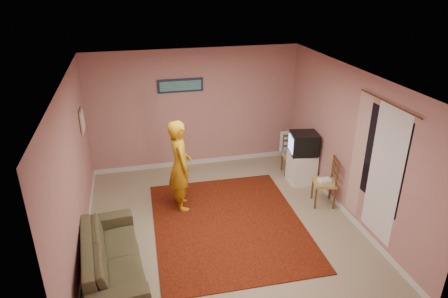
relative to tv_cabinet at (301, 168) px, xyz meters
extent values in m
plane|color=tan|center=(-1.95, -1.15, -0.32)|extent=(5.00, 5.00, 0.00)
cube|color=#AD7174|center=(-1.95, 1.35, 0.98)|extent=(4.50, 0.02, 2.60)
cube|color=#AD7174|center=(-1.95, -3.65, 0.98)|extent=(4.50, 0.02, 2.60)
cube|color=#AD7174|center=(-4.20, -1.15, 0.98)|extent=(0.02, 5.00, 2.60)
cube|color=#AD7174|center=(0.30, -1.15, 0.98)|extent=(0.02, 5.00, 2.60)
cube|color=white|center=(-1.95, -1.15, 2.28)|extent=(4.50, 5.00, 0.02)
cube|color=silver|center=(-1.95, 1.34, -0.27)|extent=(4.50, 0.02, 0.10)
cube|color=silver|center=(-4.19, -1.15, -0.27)|extent=(0.02, 5.00, 0.10)
cube|color=silver|center=(0.29, -1.15, -0.27)|extent=(0.02, 5.00, 0.10)
cube|color=black|center=(0.29, -2.05, 1.13)|extent=(0.01, 1.10, 1.50)
cube|color=silver|center=(0.28, -2.20, 0.93)|extent=(0.01, 0.75, 2.10)
cube|color=beige|center=(0.27, -1.50, 0.93)|extent=(0.01, 0.35, 2.10)
cylinder|color=brown|center=(0.25, -2.05, 2.00)|extent=(0.02, 1.40, 0.02)
cube|color=#151D3B|center=(-2.25, 1.32, 1.53)|extent=(0.95, 0.03, 0.28)
cube|color=#2E5F80|center=(-2.25, 1.30, 1.53)|extent=(0.86, 0.01, 0.20)
cube|color=tan|center=(-4.17, 0.45, 1.23)|extent=(0.03, 0.38, 0.42)
cube|color=silver|center=(-4.15, 0.45, 1.23)|extent=(0.01, 0.30, 0.34)
cube|color=black|center=(-1.84, -1.13, -0.31)|extent=(2.59, 3.21, 0.02)
cube|color=white|center=(0.00, 0.00, 0.00)|extent=(0.51, 0.46, 0.64)
cube|color=black|center=(0.00, 0.00, 0.54)|extent=(0.58, 0.55, 0.45)
cube|color=#8CB2F2|center=(-0.26, 0.04, 0.54)|extent=(0.08, 0.37, 0.32)
cube|color=tan|center=(-0.05, 0.41, 0.09)|extent=(0.42, 0.41, 0.05)
cube|color=brown|center=(-0.05, 0.41, 0.31)|extent=(0.39, 0.08, 0.44)
cube|color=#B6B6BB|center=(-0.05, 0.41, 0.15)|extent=(0.36, 0.27, 0.06)
cube|color=#7F9AD1|center=(-0.05, 0.60, 0.37)|extent=(0.41, 0.05, 0.43)
cube|color=tan|center=(0.05, -0.89, 0.13)|extent=(0.49, 0.51, 0.05)
cube|color=brown|center=(0.05, -0.89, 0.36)|extent=(0.15, 0.41, 0.48)
cube|color=white|center=(0.05, -0.89, 0.17)|extent=(0.23, 0.17, 0.05)
imported|color=#4A432C|center=(-3.75, -1.92, -0.03)|extent=(0.98, 2.10, 0.59)
imported|color=#C48812|center=(-2.54, -0.37, 0.53)|extent=(0.47, 0.66, 1.70)
camera|label=1|loc=(-3.27, -6.74, 3.69)|focal=32.00mm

